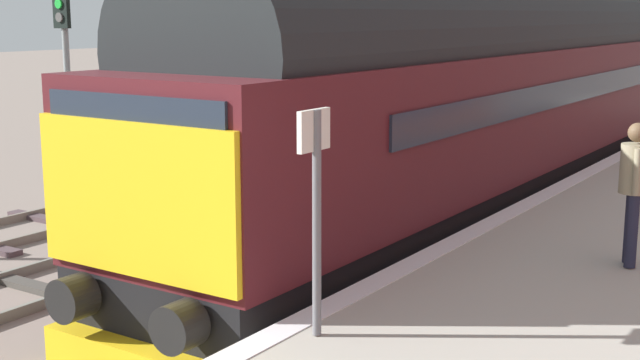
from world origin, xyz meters
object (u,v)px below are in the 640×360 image
Objects in this scene: diesel_locomotive at (490,88)px; platform_number_sign at (316,188)px; signal_post_far at (65,48)px; waiting_passenger at (634,181)px.

diesel_locomotive is 9.15m from platform_number_sign.
waiting_passenger is at bearing -11.29° from signal_post_far.
platform_number_sign is at bearing 135.42° from waiting_passenger.
signal_post_far reaches higher than waiting_passenger.
diesel_locomotive is 9.15× the size of platform_number_sign.
signal_post_far is at bearing 149.51° from platform_number_sign.
platform_number_sign is at bearing -30.49° from signal_post_far.
diesel_locomotive reaches higher than platform_number_sign.
waiting_passenger is (3.86, -5.13, -0.49)m from diesel_locomotive.
platform_number_sign is at bearing -76.95° from diesel_locomotive.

